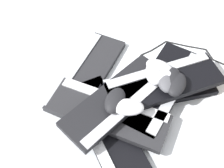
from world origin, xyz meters
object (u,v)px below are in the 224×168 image
(keyboard_6, at_px, (117,100))
(mouse_1, at_px, (160,68))
(mouse_2, at_px, (154,73))
(keyboard_1, at_px, (105,128))
(mouse_3, at_px, (166,80))
(keyboard_0, at_px, (87,74))
(keyboard_3, at_px, (162,87))
(keyboard_5, at_px, (164,83))
(mouse_0, at_px, (128,107))
(keyboard_2, at_px, (158,87))
(mouse_7, at_px, (115,100))
(mouse_6, at_px, (167,77))
(mouse_5, at_px, (177,84))
(mouse_4, at_px, (171,79))
(keyboard_4, at_px, (109,113))

(keyboard_6, distance_m, mouse_1, 0.20)
(keyboard_6, height_order, mouse_2, mouse_2)
(keyboard_1, height_order, mouse_3, mouse_3)
(keyboard_0, relative_size, mouse_1, 4.19)
(keyboard_3, height_order, mouse_1, mouse_1)
(keyboard_5, height_order, mouse_2, mouse_2)
(keyboard_6, height_order, mouse_0, mouse_0)
(keyboard_3, height_order, mouse_0, mouse_0)
(keyboard_2, bearing_deg, keyboard_5, 174.22)
(keyboard_3, relative_size, mouse_0, 4.22)
(mouse_7, bearing_deg, mouse_6, -41.08)
(keyboard_6, xyz_separation_m, mouse_0, (-0.06, 0.00, 0.04))
(keyboard_0, height_order, mouse_6, mouse_6)
(keyboard_0, relative_size, mouse_7, 4.19)
(keyboard_1, height_order, mouse_1, mouse_1)
(mouse_7, bearing_deg, mouse_3, -43.88)
(keyboard_2, bearing_deg, mouse_1, -27.07)
(mouse_1, distance_m, mouse_6, 0.05)
(mouse_1, relative_size, mouse_5, 1.00)
(keyboard_0, distance_m, mouse_4, 0.35)
(keyboard_4, distance_m, mouse_0, 0.10)
(keyboard_3, relative_size, mouse_4, 4.22)
(mouse_2, bearing_deg, mouse_0, 145.29)
(keyboard_4, bearing_deg, mouse_2, -91.28)
(keyboard_0, bearing_deg, keyboard_3, -145.67)
(mouse_3, bearing_deg, keyboard_5, -171.20)
(keyboard_5, bearing_deg, keyboard_0, 34.47)
(keyboard_1, height_order, keyboard_5, keyboard_5)
(mouse_0, distance_m, mouse_2, 0.18)
(mouse_0, relative_size, mouse_5, 1.00)
(keyboard_4, xyz_separation_m, mouse_1, (0.00, -0.25, 0.07))
(keyboard_5, distance_m, mouse_3, 0.04)
(keyboard_1, relative_size, mouse_2, 4.21)
(keyboard_1, distance_m, mouse_1, 0.30)
(keyboard_5, height_order, mouse_7, mouse_7)
(mouse_6, bearing_deg, mouse_1, -60.95)
(keyboard_2, distance_m, mouse_0, 0.22)
(keyboard_4, bearing_deg, keyboard_5, -100.41)
(keyboard_4, xyz_separation_m, mouse_5, (-0.09, -0.24, 0.07))
(keyboard_0, distance_m, keyboard_2, 0.30)
(keyboard_3, xyz_separation_m, keyboard_6, (0.05, 0.18, 0.03))
(keyboard_0, relative_size, mouse_0, 4.19)
(keyboard_2, xyz_separation_m, mouse_6, (-0.03, 0.00, 0.10))
(keyboard_0, distance_m, mouse_1, 0.30)
(mouse_2, xyz_separation_m, mouse_6, (-0.04, -0.02, 0.00))
(mouse_4, bearing_deg, keyboard_5, 80.77)
(keyboard_0, height_order, mouse_3, mouse_3)
(keyboard_1, distance_m, keyboard_5, 0.28)
(mouse_4, xyz_separation_m, mouse_6, (0.02, 0.01, 0.00))
(mouse_1, relative_size, mouse_2, 1.00)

